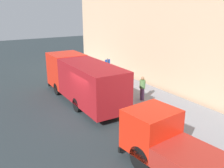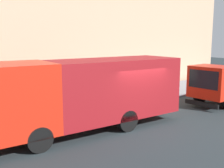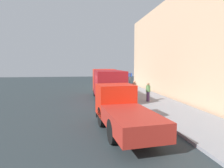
{
  "view_description": "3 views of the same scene",
  "coord_description": "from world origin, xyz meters",
  "px_view_note": "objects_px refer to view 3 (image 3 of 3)",
  "views": [
    {
      "loc": [
        -5.99,
        -12.52,
        6.25
      ],
      "look_at": [
        1.78,
        -0.09,
        1.68
      ],
      "focal_mm": 39.53,
      "sensor_mm": 36.0,
      "label": 1
    },
    {
      "loc": [
        -8.64,
        7.33,
        3.76
      ],
      "look_at": [
        0.99,
        0.61,
        1.77
      ],
      "focal_mm": 43.65,
      "sensor_mm": 36.0,
      "label": 2
    },
    {
      "loc": [
        -1.57,
        -16.17,
        3.37
      ],
      "look_at": [
        1.36,
        2.48,
        1.48
      ],
      "focal_mm": 30.53,
      "sensor_mm": 36.0,
      "label": 3
    }
  ],
  "objects_px": {
    "traffic_cone_orange": "(126,88)",
    "pedestrian_walking": "(134,89)",
    "pedestrian_standing": "(148,92)",
    "street_sign_post": "(130,82)",
    "small_flatbed_truck": "(122,110)",
    "large_utility_truck": "(107,83)"
  },
  "relations": [
    {
      "from": "pedestrian_standing",
      "to": "traffic_cone_orange",
      "type": "bearing_deg",
      "value": -59.87
    },
    {
      "from": "large_utility_truck",
      "to": "small_flatbed_truck",
      "type": "height_order",
      "value": "large_utility_truck"
    },
    {
      "from": "traffic_cone_orange",
      "to": "street_sign_post",
      "type": "distance_m",
      "value": 3.84
    },
    {
      "from": "pedestrian_walking",
      "to": "pedestrian_standing",
      "type": "relative_size",
      "value": 1.05
    },
    {
      "from": "large_utility_truck",
      "to": "small_flatbed_truck",
      "type": "distance_m",
      "value": 9.0
    },
    {
      "from": "large_utility_truck",
      "to": "street_sign_post",
      "type": "relative_size",
      "value": 3.49
    },
    {
      "from": "pedestrian_standing",
      "to": "street_sign_post",
      "type": "height_order",
      "value": "street_sign_post"
    },
    {
      "from": "large_utility_truck",
      "to": "pedestrian_standing",
      "type": "relative_size",
      "value": 5.19
    },
    {
      "from": "large_utility_truck",
      "to": "pedestrian_standing",
      "type": "distance_m",
      "value": 4.13
    },
    {
      "from": "small_flatbed_truck",
      "to": "pedestrian_standing",
      "type": "xyz_separation_m",
      "value": [
        3.79,
        6.77,
        -0.1
      ]
    },
    {
      "from": "pedestrian_walking",
      "to": "traffic_cone_orange",
      "type": "xyz_separation_m",
      "value": [
        0.36,
        5.01,
        -0.55
      ]
    },
    {
      "from": "street_sign_post",
      "to": "small_flatbed_truck",
      "type": "bearing_deg",
      "value": -106.45
    },
    {
      "from": "traffic_cone_orange",
      "to": "street_sign_post",
      "type": "bearing_deg",
      "value": -97.15
    },
    {
      "from": "small_flatbed_truck",
      "to": "pedestrian_walking",
      "type": "relative_size",
      "value": 3.33
    },
    {
      "from": "pedestrian_standing",
      "to": "small_flatbed_truck",
      "type": "bearing_deg",
      "value": 87.38
    },
    {
      "from": "small_flatbed_truck",
      "to": "street_sign_post",
      "type": "relative_size",
      "value": 2.35
    },
    {
      "from": "traffic_cone_orange",
      "to": "pedestrian_walking",
      "type": "bearing_deg",
      "value": -94.12
    },
    {
      "from": "pedestrian_walking",
      "to": "pedestrian_standing",
      "type": "bearing_deg",
      "value": -38.39
    },
    {
      "from": "large_utility_truck",
      "to": "pedestrian_walking",
      "type": "distance_m",
      "value": 2.76
    },
    {
      "from": "pedestrian_walking",
      "to": "traffic_cone_orange",
      "type": "relative_size",
      "value": 2.47
    },
    {
      "from": "large_utility_truck",
      "to": "pedestrian_walking",
      "type": "height_order",
      "value": "large_utility_truck"
    },
    {
      "from": "large_utility_truck",
      "to": "pedestrian_walking",
      "type": "bearing_deg",
      "value": -9.04
    }
  ]
}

